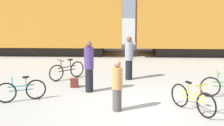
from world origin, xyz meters
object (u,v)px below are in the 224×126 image
(bicycle_black, at_px, (67,71))
(person_in_grey, at_px, (129,58))
(bicycle_teal, at_px, (21,90))
(person_in_purple, at_px, (89,66))
(freight_train, at_px, (129,5))
(bicycle_yellow, at_px, (192,99))
(backpack, at_px, (74,83))
(person_in_tan, at_px, (117,86))

(bicycle_black, height_order, person_in_grey, person_in_grey)
(bicycle_teal, bearing_deg, person_in_purple, 27.51)
(freight_train, bearing_deg, person_in_purple, -101.27)
(freight_train, xyz_separation_m, person_in_grey, (-0.10, -6.02, -1.98))
(bicycle_yellow, height_order, bicycle_black, bicycle_yellow)
(bicycle_black, relative_size, person_in_purple, 0.68)
(bicycle_black, distance_m, person_in_grey, 2.62)
(backpack, bearing_deg, bicycle_teal, -132.45)
(bicycle_yellow, relative_size, person_in_tan, 0.99)
(backpack, bearing_deg, freight_train, 73.30)
(person_in_grey, height_order, person_in_tan, person_in_grey)
(freight_train, bearing_deg, bicycle_yellow, -79.94)
(freight_train, distance_m, bicycle_teal, 9.93)
(bicycle_black, distance_m, bicycle_teal, 3.00)
(freight_train, distance_m, person_in_tan, 9.90)
(freight_train, xyz_separation_m, bicycle_black, (-2.66, -6.05, -2.53))
(person_in_tan, bearing_deg, person_in_grey, -77.77)
(bicycle_yellow, relative_size, backpack, 4.53)
(bicycle_yellow, height_order, bicycle_teal, bicycle_yellow)
(freight_train, xyz_separation_m, backpack, (-2.17, -7.24, -2.72))
(bicycle_black, bearing_deg, person_in_tan, -59.21)
(freight_train, relative_size, bicycle_teal, 18.99)
(bicycle_teal, height_order, person_in_grey, person_in_grey)
(bicycle_teal, bearing_deg, person_in_tan, -13.92)
(person_in_tan, distance_m, backpack, 2.99)
(freight_train, bearing_deg, person_in_grey, -90.93)
(bicycle_teal, relative_size, backpack, 4.40)
(freight_train, height_order, person_in_grey, freight_train)
(backpack, bearing_deg, person_in_tan, -55.51)
(bicycle_yellow, xyz_separation_m, person_in_grey, (-1.81, 3.66, 0.52))
(person_in_tan, bearing_deg, bicycle_yellow, -161.63)
(bicycle_teal, distance_m, person_in_grey, 4.61)
(person_in_grey, bearing_deg, backpack, -154.73)
(bicycle_teal, bearing_deg, bicycle_black, 70.41)
(freight_train, distance_m, bicycle_black, 7.08)
(person_in_purple, bearing_deg, bicycle_black, -141.21)
(freight_train, bearing_deg, person_in_tan, -93.04)
(person_in_tan, height_order, backpack, person_in_tan)
(person_in_purple, height_order, backpack, person_in_purple)
(backpack, bearing_deg, bicycle_black, 112.34)
(bicycle_teal, xyz_separation_m, backpack, (1.49, 1.63, -0.19))
(bicycle_yellow, distance_m, bicycle_teal, 5.44)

